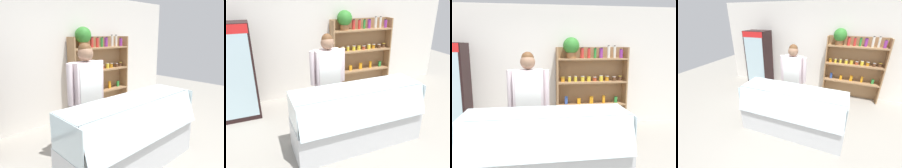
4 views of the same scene
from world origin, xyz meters
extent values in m
plane|color=gray|center=(0.00, 0.00, 0.00)|extent=(12.00, 12.00, 0.00)
cube|color=white|center=(0.00, 2.33, 1.35)|extent=(6.80, 0.10, 2.70)
cube|color=black|center=(-1.96, 1.80, 0.95)|extent=(0.71, 0.55, 1.90)
cube|color=silver|center=(-1.96, 1.52, 0.95)|extent=(0.63, 0.01, 1.70)
cube|color=red|center=(-1.96, 1.51, 1.81)|extent=(0.67, 0.01, 0.16)
cylinder|color=red|center=(-2.18, 1.58, 0.32)|extent=(0.06, 0.06, 0.14)
cylinder|color=red|center=(-2.03, 1.58, 0.34)|extent=(0.06, 0.06, 0.18)
cylinder|color=#3356B2|center=(-1.89, 1.58, 0.34)|extent=(0.05, 0.05, 0.18)
cylinder|color=silver|center=(-1.74, 1.58, 0.32)|extent=(0.06, 0.06, 0.15)
cylinder|color=#2D8C38|center=(-2.16, 1.58, 0.82)|extent=(0.06, 0.06, 0.14)
cylinder|color=purple|center=(-1.96, 1.58, 0.85)|extent=(0.06, 0.06, 0.20)
cylinder|color=silver|center=(-1.76, 1.58, 0.84)|extent=(0.06, 0.06, 0.19)
cylinder|color=#3356B2|center=(-2.16, 1.58, 1.33)|extent=(0.06, 0.06, 0.15)
cylinder|color=#3356B2|center=(-1.96, 1.58, 1.33)|extent=(0.06, 0.06, 0.17)
cylinder|color=#9E6623|center=(-1.76, 1.58, 1.33)|extent=(0.06, 0.06, 0.16)
cube|color=#9E754C|center=(0.93, 2.24, 0.90)|extent=(1.57, 0.02, 1.81)
cube|color=#9E754C|center=(0.16, 2.10, 0.90)|extent=(0.03, 0.28, 1.81)
cube|color=#9E754C|center=(1.70, 2.10, 0.90)|extent=(0.03, 0.28, 1.81)
cube|color=#9E754C|center=(0.93, 2.10, 0.54)|extent=(1.51, 0.28, 0.04)
cube|color=#9E754C|center=(0.93, 2.10, 1.05)|extent=(1.51, 0.28, 0.04)
cube|color=#9E754C|center=(0.93, 2.10, 1.56)|extent=(1.51, 0.28, 0.04)
cylinder|color=#996038|center=(0.46, 2.10, 1.63)|extent=(0.20, 0.20, 0.12)
sphere|color=#32802D|center=(0.46, 2.10, 1.84)|extent=(0.35, 0.35, 0.35)
cylinder|color=red|center=(0.71, 2.12, 1.68)|extent=(0.08, 0.08, 0.22)
cylinder|color=black|center=(0.71, 2.10, 1.80)|extent=(0.05, 0.05, 0.02)
cylinder|color=red|center=(0.86, 2.11, 1.68)|extent=(0.07, 0.07, 0.21)
cylinder|color=black|center=(0.86, 2.10, 1.79)|extent=(0.04, 0.04, 0.02)
cylinder|color=#2D8C38|center=(1.00, 2.12, 1.68)|extent=(0.06, 0.06, 0.21)
cylinder|color=black|center=(1.00, 2.10, 1.79)|extent=(0.04, 0.04, 0.02)
cylinder|color=purple|center=(1.13, 2.13, 1.68)|extent=(0.08, 0.08, 0.21)
cylinder|color=black|center=(1.13, 2.10, 1.79)|extent=(0.05, 0.05, 0.02)
cylinder|color=silver|center=(1.29, 2.08, 1.70)|extent=(0.07, 0.07, 0.26)
cylinder|color=black|center=(1.29, 2.10, 1.84)|extent=(0.04, 0.04, 0.02)
cylinder|color=silver|center=(1.43, 2.09, 1.70)|extent=(0.06, 0.06, 0.26)
cylinder|color=black|center=(1.43, 2.10, 1.84)|extent=(0.04, 0.04, 0.02)
cylinder|color=purple|center=(1.57, 2.08, 1.67)|extent=(0.08, 0.08, 0.18)
cylinder|color=black|center=(1.57, 2.10, 1.77)|extent=(0.05, 0.05, 0.02)
cylinder|color=orange|center=(0.28, 2.10, 1.11)|extent=(0.09, 0.09, 0.09)
cylinder|color=gold|center=(0.28, 2.10, 1.17)|extent=(0.09, 0.09, 0.01)
cylinder|color=yellow|center=(0.43, 2.08, 1.12)|extent=(0.07, 0.07, 0.10)
cylinder|color=silver|center=(0.43, 2.10, 1.18)|extent=(0.07, 0.07, 0.01)
cylinder|color=yellow|center=(0.56, 2.10, 1.12)|extent=(0.07, 0.07, 0.11)
cylinder|color=silver|center=(0.56, 2.10, 1.18)|extent=(0.07, 0.07, 0.01)
cylinder|color=yellow|center=(0.72, 2.10, 1.12)|extent=(0.09, 0.09, 0.11)
cylinder|color=silver|center=(0.72, 2.10, 1.18)|extent=(0.09, 0.09, 0.01)
cylinder|color=yellow|center=(0.86, 2.10, 1.12)|extent=(0.08, 0.08, 0.10)
cylinder|color=gold|center=(0.86, 2.10, 1.17)|extent=(0.09, 0.09, 0.01)
cylinder|color=#BF4C2D|center=(1.00, 2.11, 1.11)|extent=(0.08, 0.08, 0.08)
cylinder|color=silver|center=(1.00, 2.10, 1.16)|extent=(0.09, 0.09, 0.01)
cylinder|color=yellow|center=(1.13, 2.08, 1.12)|extent=(0.08, 0.08, 0.11)
cylinder|color=silver|center=(1.13, 2.10, 1.19)|extent=(0.08, 0.08, 0.01)
cylinder|color=orange|center=(1.28, 2.11, 1.12)|extent=(0.09, 0.09, 0.10)
cylinder|color=silver|center=(1.28, 2.10, 1.17)|extent=(0.09, 0.09, 0.01)
cylinder|color=brown|center=(1.44, 2.08, 1.11)|extent=(0.08, 0.08, 0.08)
cylinder|color=silver|center=(1.44, 2.10, 1.16)|extent=(0.08, 0.08, 0.01)
cylinder|color=brown|center=(1.57, 2.10, 1.11)|extent=(0.08, 0.08, 0.10)
cylinder|color=gold|center=(1.57, 2.10, 1.17)|extent=(0.09, 0.09, 0.01)
cube|color=#3356B2|center=(0.36, 2.10, 0.65)|extent=(0.06, 0.05, 0.17)
cube|color=orange|center=(0.64, 2.10, 0.62)|extent=(0.07, 0.04, 0.13)
cube|color=orange|center=(0.93, 2.10, 0.64)|extent=(0.08, 0.04, 0.16)
cube|color=orange|center=(1.21, 2.10, 0.65)|extent=(0.05, 0.04, 0.17)
cube|color=#2D8C38|center=(1.50, 2.10, 0.63)|extent=(0.06, 0.04, 0.14)
cube|color=silver|center=(-0.17, 0.11, 0.28)|extent=(2.12, 0.68, 0.55)
cube|color=white|center=(-0.17, 0.11, 0.57)|extent=(2.06, 0.62, 0.03)
cube|color=silver|center=(-0.17, -0.21, 0.78)|extent=(2.08, 0.16, 0.47)
cube|color=silver|center=(-0.17, 0.16, 1.00)|extent=(2.08, 0.52, 0.01)
cube|color=silver|center=(-1.22, 0.11, 0.78)|extent=(0.01, 0.64, 0.45)
cube|color=silver|center=(0.88, 0.11, 0.78)|extent=(0.01, 0.64, 0.45)
cube|color=tan|center=(-1.03, 0.20, 0.61)|extent=(0.16, 0.11, 0.05)
cube|color=white|center=(-1.03, -0.01, 0.61)|extent=(0.05, 0.03, 0.02)
cube|color=tan|center=(-0.74, 0.20, 0.61)|extent=(0.16, 0.13, 0.04)
cube|color=white|center=(-0.74, -0.01, 0.61)|extent=(0.05, 0.03, 0.02)
cube|color=tan|center=(-0.45, 0.20, 0.61)|extent=(0.16, 0.11, 0.06)
cube|color=white|center=(-0.45, -0.01, 0.61)|extent=(0.05, 0.03, 0.02)
cube|color=tan|center=(-0.17, 0.20, 0.61)|extent=(0.16, 0.11, 0.06)
cube|color=white|center=(-0.17, -0.01, 0.61)|extent=(0.05, 0.03, 0.02)
cube|color=tan|center=(0.12, 0.20, 0.61)|extent=(0.17, 0.11, 0.05)
cube|color=white|center=(0.12, -0.01, 0.61)|extent=(0.05, 0.03, 0.02)
cube|color=beige|center=(0.40, 0.20, 0.61)|extent=(0.16, 0.11, 0.05)
cube|color=white|center=(0.40, -0.01, 0.61)|extent=(0.05, 0.03, 0.02)
cube|color=tan|center=(0.69, 0.20, 0.61)|extent=(0.16, 0.11, 0.06)
cube|color=white|center=(0.69, -0.01, 0.61)|extent=(0.05, 0.03, 0.02)
cylinder|color=#A35B4C|center=(-1.05, 0.01, 0.65)|extent=(0.16, 0.14, 0.13)
cylinder|color=#C1706B|center=(-0.83, 0.01, 0.65)|extent=(0.20, 0.15, 0.13)
cylinder|color=white|center=(0.36, 0.03, 0.69)|extent=(0.07, 0.07, 0.20)
cylinder|color=white|center=(0.46, 0.03, 0.68)|extent=(0.07, 0.07, 0.19)
cylinder|color=#383D51|center=(-0.52, 0.82, 0.40)|extent=(0.13, 0.13, 0.81)
cylinder|color=#383D51|center=(-0.32, 0.82, 0.40)|extent=(0.13, 0.13, 0.81)
cube|color=silver|center=(-0.42, 0.82, 1.14)|extent=(0.46, 0.24, 0.67)
cube|color=white|center=(-0.42, 0.69, 0.78)|extent=(0.38, 0.01, 1.25)
cylinder|color=silver|center=(-0.70, 0.82, 1.17)|extent=(0.09, 0.09, 0.60)
cylinder|color=silver|center=(-0.14, 0.82, 1.17)|extent=(0.09, 0.09, 0.60)
sphere|color=#8C664C|center=(-0.42, 0.82, 1.60)|extent=(0.23, 0.23, 0.23)
sphere|color=brown|center=(-0.42, 0.83, 1.65)|extent=(0.19, 0.19, 0.19)
camera|label=1|loc=(-2.29, -1.76, 1.88)|focal=35.00mm
camera|label=2|loc=(-1.64, -2.63, 2.37)|focal=35.00mm
camera|label=3|loc=(-0.31, -2.55, 1.84)|focal=35.00mm
camera|label=4|loc=(0.74, -2.32, 2.35)|focal=24.00mm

